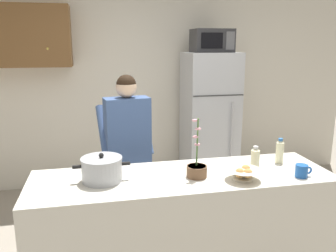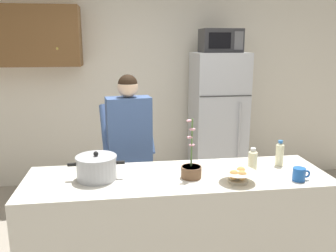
# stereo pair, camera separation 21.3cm
# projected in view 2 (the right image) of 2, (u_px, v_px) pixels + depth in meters

# --- Properties ---
(back_wall_unit) EXTENTS (6.00, 0.48, 2.60)m
(back_wall_unit) POSITION_uv_depth(u_px,v_px,m) (131.00, 80.00, 4.63)
(back_wall_unit) COLOR silver
(back_wall_unit) RESTS_ON ground
(kitchen_island) EXTENTS (2.25, 0.68, 0.92)m
(kitchen_island) POSITION_uv_depth(u_px,v_px,m) (178.00, 231.00, 2.70)
(kitchen_island) COLOR silver
(kitchen_island) RESTS_ON ground
(refrigerator) EXTENTS (0.64, 0.68, 1.77)m
(refrigerator) POSITION_uv_depth(u_px,v_px,m) (217.00, 122.00, 4.50)
(refrigerator) COLOR #B7BABF
(refrigerator) RESTS_ON ground
(microwave) EXTENTS (0.48, 0.37, 0.28)m
(microwave) POSITION_uv_depth(u_px,v_px,m) (221.00, 41.00, 4.24)
(microwave) COLOR #2D2D30
(microwave) RESTS_ON refrigerator
(person_near_pot) EXTENTS (0.53, 0.46, 1.61)m
(person_near_pot) POSITION_uv_depth(u_px,v_px,m) (129.00, 139.00, 3.28)
(person_near_pot) COLOR #33384C
(person_near_pot) RESTS_ON ground
(cooking_pot) EXTENTS (0.40, 0.29, 0.21)m
(cooking_pot) POSITION_uv_depth(u_px,v_px,m) (97.00, 167.00, 2.51)
(cooking_pot) COLOR #ADAFB5
(cooking_pot) RESTS_ON kitchen_island
(coffee_mug) EXTENTS (0.13, 0.09, 0.10)m
(coffee_mug) POSITION_uv_depth(u_px,v_px,m) (299.00, 174.00, 2.49)
(coffee_mug) COLOR #1E59B2
(coffee_mug) RESTS_ON kitchen_island
(bread_bowl) EXTENTS (0.26, 0.26, 0.10)m
(bread_bowl) POSITION_uv_depth(u_px,v_px,m) (238.00, 175.00, 2.47)
(bread_bowl) COLOR beige
(bread_bowl) RESTS_ON kitchen_island
(bottle_near_edge) EXTENTS (0.06, 0.06, 0.21)m
(bottle_near_edge) POSITION_uv_depth(u_px,v_px,m) (280.00, 153.00, 2.79)
(bottle_near_edge) COLOR beige
(bottle_near_edge) RESTS_ON kitchen_island
(bottle_mid_counter) EXTENTS (0.07, 0.07, 0.19)m
(bottle_mid_counter) POSITION_uv_depth(u_px,v_px,m) (253.00, 160.00, 2.67)
(bottle_mid_counter) COLOR beige
(bottle_mid_counter) RESTS_ON kitchen_island
(potted_orchid) EXTENTS (0.15, 0.15, 0.44)m
(potted_orchid) POSITION_uv_depth(u_px,v_px,m) (191.00, 169.00, 2.54)
(potted_orchid) COLOR brown
(potted_orchid) RESTS_ON kitchen_island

